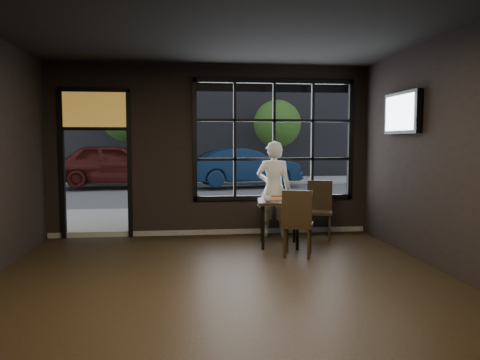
{
  "coord_description": "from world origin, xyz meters",
  "views": [
    {
      "loc": [
        -0.46,
        -5.28,
        1.78
      ],
      "look_at": [
        0.4,
        2.2,
        1.15
      ],
      "focal_mm": 35.0,
      "sensor_mm": 36.0,
      "label": 1
    }
  ],
  "objects": [
    {
      "name": "tree_left",
      "position": [
        -2.89,
        15.05,
        2.95
      ],
      "size": [
        2.45,
        2.45,
        4.18
      ],
      "color": "#332114",
      "rests_on": "street_asphalt"
    },
    {
      "name": "street_asphalt",
      "position": [
        0.0,
        24.0,
        -0.02
      ],
      "size": [
        60.0,
        41.0,
        0.04
      ],
      "primitive_type": "cube",
      "color": "#545456",
      "rests_on": "ground"
    },
    {
      "name": "stained_transom",
      "position": [
        -2.1,
        3.5,
        2.35
      ],
      "size": [
        1.2,
        0.06,
        0.7
      ],
      "primitive_type": "cube",
      "color": "orange",
      "rests_on": "ground"
    },
    {
      "name": "floor",
      "position": [
        0.0,
        0.0,
        -0.01
      ],
      "size": [
        6.0,
        7.0,
        0.02
      ],
      "primitive_type": "cube",
      "color": "black",
      "rests_on": "ground"
    },
    {
      "name": "window_frame",
      "position": [
        1.2,
        3.5,
        1.8
      ],
      "size": [
        3.06,
        0.12,
        2.28
      ],
      "primitive_type": "cube",
      "color": "black",
      "rests_on": "ground"
    },
    {
      "name": "hotdog",
      "position": [
        1.07,
        2.54,
        0.81
      ],
      "size": [
        0.2,
        0.08,
        0.06
      ],
      "primitive_type": null,
      "rotation": [
        0.0,
        0.0,
        0.0
      ],
      "color": "tan",
      "rests_on": "cafe_table"
    },
    {
      "name": "cup",
      "position": [
        0.87,
        2.3,
        0.83
      ],
      "size": [
        0.13,
        0.13,
        0.1
      ],
      "primitive_type": "imported",
      "rotation": [
        0.0,
        0.0,
        0.07
      ],
      "color": "silver",
      "rests_on": "cafe_table"
    },
    {
      "name": "chair_window",
      "position": [
        1.94,
        2.92,
        0.53
      ],
      "size": [
        0.57,
        0.57,
        1.05
      ],
      "primitive_type": "cube",
      "rotation": [
        0.0,
        0.0,
        -0.29
      ],
      "color": "black",
      "rests_on": "floor"
    },
    {
      "name": "man",
      "position": [
        1.14,
        3.17,
        0.89
      ],
      "size": [
        0.75,
        0.6,
        1.78
      ],
      "primitive_type": "imported",
      "rotation": [
        0.0,
        0.0,
        2.84
      ],
      "color": "silver",
      "rests_on": "floor"
    },
    {
      "name": "ceiling",
      "position": [
        0.0,
        0.0,
        3.21
      ],
      "size": [
        6.0,
        7.0,
        0.02
      ],
      "primitive_type": "cube",
      "color": "black",
      "rests_on": "ground"
    },
    {
      "name": "building_across",
      "position": [
        0.0,
        23.0,
        7.5
      ],
      "size": [
        28.0,
        12.0,
        15.0
      ],
      "primitive_type": "cube",
      "color": "#5B5956",
      "rests_on": "ground"
    },
    {
      "name": "tree_right",
      "position": [
        3.57,
        15.24,
        2.53
      ],
      "size": [
        2.1,
        2.1,
        3.59
      ],
      "color": "#332114",
      "rests_on": "street_asphalt"
    },
    {
      "name": "navy_car",
      "position": [
        1.72,
        12.33,
        0.8
      ],
      "size": [
        4.48,
        2.28,
        1.41
      ],
      "primitive_type": "imported",
      "rotation": [
        0.0,
        0.0,
        1.76
      ],
      "color": "#0A1B35",
      "rests_on": "street_asphalt"
    },
    {
      "name": "cafe_table",
      "position": [
        1.1,
        2.42,
        0.39
      ],
      "size": [
        0.82,
        0.82,
        0.78
      ],
      "primitive_type": "cube",
      "rotation": [
        0.0,
        0.0,
        -0.14
      ],
      "color": "black",
      "rests_on": "floor"
    },
    {
      "name": "tv",
      "position": [
        2.93,
        1.81,
        2.22
      ],
      "size": [
        0.13,
        1.12,
        0.66
      ],
      "primitive_type": "cube",
      "color": "black",
      "rests_on": "wall_right"
    },
    {
      "name": "wall_right",
      "position": [
        3.0,
        0.0,
        1.6
      ],
      "size": [
        0.04,
        7.0,
        3.2
      ],
      "primitive_type": "cube",
      "color": "black",
      "rests_on": "ground"
    },
    {
      "name": "maroon_car",
      "position": [
        -3.1,
        12.62,
        0.9
      ],
      "size": [
        4.77,
        2.11,
        1.6
      ],
      "primitive_type": "imported",
      "rotation": [
        0.0,
        0.0,
        1.62
      ],
      "color": "#3E100D",
      "rests_on": "street_asphalt"
    },
    {
      "name": "chair_near",
      "position": [
        1.24,
        1.72,
        0.52
      ],
      "size": [
        0.57,
        0.57,
        1.04
      ],
      "primitive_type": "cube",
      "rotation": [
        0.0,
        0.0,
        2.82
      ],
      "color": "black",
      "rests_on": "floor"
    }
  ]
}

